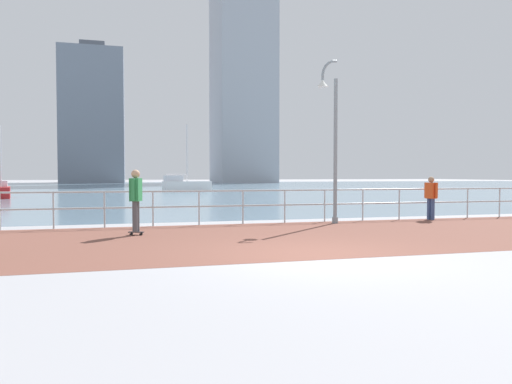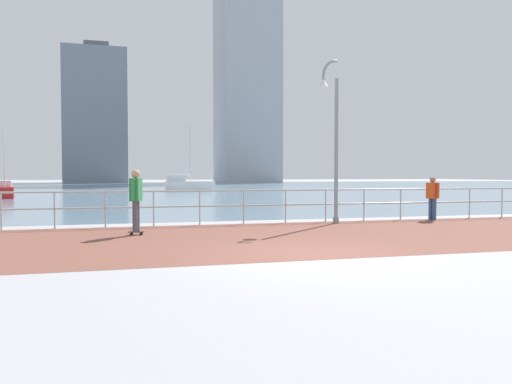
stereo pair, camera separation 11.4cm
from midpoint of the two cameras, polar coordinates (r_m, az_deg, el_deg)
ground at (r=48.74m, az=-10.39°, el=0.21°), size 220.00×220.00×0.00m
brick_paving at (r=11.90m, az=2.34°, el=-5.43°), size 28.00×6.61×0.01m
harbor_water at (r=59.72m, az=-11.13°, el=0.54°), size 180.00×88.00×0.00m
waterfront_railing at (r=15.01m, az=-1.29°, el=-1.00°), size 25.25×0.06×1.09m
lamppost at (r=15.30m, az=9.41°, el=7.03°), size 0.80×0.44×5.22m
skateboarder at (r=12.56m, az=-14.04°, el=-0.46°), size 0.41×0.55×1.69m
bystander at (r=17.43m, az=20.70°, el=-0.32°), size 0.32×0.55×1.50m
sailboat_red at (r=45.12m, az=-8.06°, el=0.84°), size 4.70×2.34×6.32m
sailboat_gray at (r=36.43m, az=-27.95°, el=0.12°), size 1.77×3.64×4.91m
tower_brick at (r=100.83m, az=-1.18°, el=14.88°), size 11.29×15.14×49.50m
tower_concrete at (r=101.68m, az=-18.48°, el=8.45°), size 11.79×15.28×27.75m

